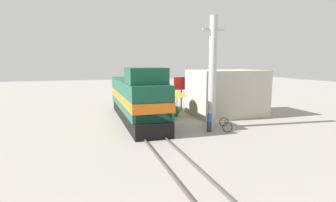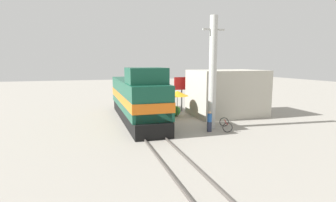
# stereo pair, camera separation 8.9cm
# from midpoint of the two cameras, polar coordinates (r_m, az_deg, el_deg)

# --- Properties ---
(ground_plane) EXTENTS (120.00, 120.00, 0.00)m
(ground_plane) POSITION_cam_midpoint_polar(r_m,az_deg,el_deg) (21.71, -5.80, -5.39)
(ground_plane) COLOR gray
(rail_near) EXTENTS (0.08, 33.34, 0.15)m
(rail_near) POSITION_cam_midpoint_polar(r_m,az_deg,el_deg) (21.56, -7.68, -5.31)
(rail_near) COLOR #4C4742
(rail_near) RESTS_ON ground_plane
(rail_far) EXTENTS (0.08, 33.34, 0.15)m
(rail_far) POSITION_cam_midpoint_polar(r_m,az_deg,el_deg) (21.84, -3.95, -5.07)
(rail_far) COLOR #4C4742
(rail_far) RESTS_ON ground_plane
(locomotive) EXTENTS (2.98, 13.23, 4.77)m
(locomotive) POSITION_cam_midpoint_polar(r_m,az_deg,el_deg) (23.18, -6.84, 0.47)
(locomotive) COLOR black
(locomotive) RESTS_ON ground_plane
(utility_pole) EXTENTS (1.80, 0.59, 8.66)m
(utility_pole) POSITION_cam_midpoint_polar(r_m,az_deg,el_deg) (20.60, 9.54, 6.05)
(utility_pole) COLOR #B2B2AD
(utility_pole) RESTS_ON ground_plane
(vendor_umbrella) EXTENTS (2.10, 2.10, 2.51)m
(vendor_umbrella) POSITION_cam_midpoint_polar(r_m,az_deg,el_deg) (24.68, 1.87, 1.67)
(vendor_umbrella) COLOR #4C4C4C
(vendor_umbrella) RESTS_ON ground_plane
(billboard_sign) EXTENTS (1.67, 0.12, 3.63)m
(billboard_sign) POSITION_cam_midpoint_polar(r_m,az_deg,el_deg) (27.73, 2.81, 3.26)
(billboard_sign) COLOR #595959
(billboard_sign) RESTS_ON ground_plane
(shrub_cluster) EXTENTS (0.98, 0.98, 0.98)m
(shrub_cluster) POSITION_cam_midpoint_polar(r_m,az_deg,el_deg) (25.45, 1.48, -2.18)
(shrub_cluster) COLOR #388C38
(shrub_cluster) RESTS_ON ground_plane
(person_bystander) EXTENTS (0.34, 0.34, 1.58)m
(person_bystander) POSITION_cam_midpoint_polar(r_m,az_deg,el_deg) (19.88, 8.87, -4.22)
(person_bystander) COLOR #2D3347
(person_bystander) RESTS_ON ground_plane
(bicycle) EXTENTS (1.38, 2.06, 0.73)m
(bicycle) POSITION_cam_midpoint_polar(r_m,az_deg,el_deg) (20.94, 12.30, -5.00)
(bicycle) COLOR black
(bicycle) RESTS_ON ground_plane
(building_block_distant) EXTENTS (6.74, 5.00, 4.42)m
(building_block_distant) POSITION_cam_midpoint_polar(r_m,az_deg,el_deg) (26.42, 12.43, 1.79)
(building_block_distant) COLOR #B7B2A3
(building_block_distant) RESTS_ON ground_plane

